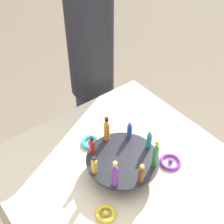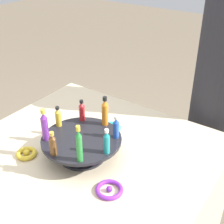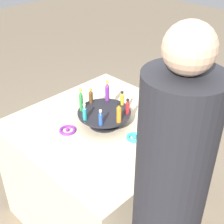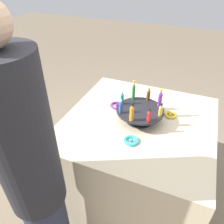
% 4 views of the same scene
% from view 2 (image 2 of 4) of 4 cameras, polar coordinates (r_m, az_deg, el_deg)
% --- Properties ---
extents(party_table, '(1.02, 1.02, 0.78)m').
position_cam_2_polar(party_table, '(1.58, -4.70, -19.17)').
color(party_table, beige).
rests_on(party_table, ground_plane).
extents(display_stand, '(0.32, 0.32, 0.09)m').
position_cam_2_polar(display_stand, '(1.27, -5.55, -5.90)').
color(display_stand, black).
rests_on(display_stand, party_table).
extents(bottle_blue, '(0.02, 0.02, 0.10)m').
position_cam_2_polar(bottle_blue, '(1.23, 0.75, -2.90)').
color(bottle_blue, '#234CAD').
rests_on(bottle_blue, display_stand).
extents(bottle_orange, '(0.03, 0.03, 0.13)m').
position_cam_2_polar(bottle_orange, '(1.30, -1.30, 0.01)').
color(bottle_orange, orange).
rests_on(bottle_orange, display_stand).
extents(bottle_red, '(0.02, 0.02, 0.10)m').
position_cam_2_polar(bottle_red, '(1.35, -5.52, 0.18)').
color(bottle_red, '#B21E23').
rests_on(bottle_red, display_stand).
extents(bottle_gold, '(0.03, 0.03, 0.09)m').
position_cam_2_polar(bottle_gold, '(1.32, -9.82, -0.91)').
color(bottle_gold, gold).
rests_on(bottle_gold, display_stand).
extents(bottle_purple, '(0.03, 0.03, 0.14)m').
position_cam_2_polar(bottle_purple, '(1.24, -12.21, -2.50)').
color(bottle_purple, '#702D93').
rests_on(bottle_purple, display_stand).
extents(bottle_brown, '(0.03, 0.03, 0.10)m').
position_cam_2_polar(bottle_brown, '(1.16, -10.77, -5.84)').
color(bottle_brown, brown).
rests_on(bottle_brown, display_stand).
extents(bottle_green, '(0.02, 0.02, 0.15)m').
position_cam_2_polar(bottle_green, '(1.10, -6.03, -6.06)').
color(bottle_green, '#288438').
rests_on(bottle_green, display_stand).
extents(bottle_teal, '(0.02, 0.02, 0.10)m').
position_cam_2_polar(bottle_teal, '(1.15, -0.97, -5.54)').
color(bottle_teal, teal).
rests_on(bottle_teal, display_stand).
extents(ribbon_bow_purple, '(0.10, 0.10, 0.02)m').
position_cam_2_polar(ribbon_bow_purple, '(1.15, -0.50, -14.00)').
color(ribbon_bow_purple, purple).
rests_on(ribbon_bow_purple, party_table).
extents(ribbon_bow_teal, '(0.09, 0.09, 0.03)m').
position_cam_2_polar(ribbon_bow_teal, '(1.46, -0.16, -2.85)').
color(ribbon_bow_teal, '#2DB7CC').
rests_on(ribbon_bow_teal, party_table).
extents(ribbon_bow_gold, '(0.09, 0.09, 0.03)m').
position_cam_2_polar(ribbon_bow_gold, '(1.35, -15.36, -7.31)').
color(ribbon_bow_gold, gold).
rests_on(ribbon_bow_gold, party_table).
extents(person_figure, '(0.28, 0.28, 1.63)m').
position_cam_2_polar(person_figure, '(1.70, 18.87, 1.79)').
color(person_figure, '#282D42').
rests_on(person_figure, ground_plane).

